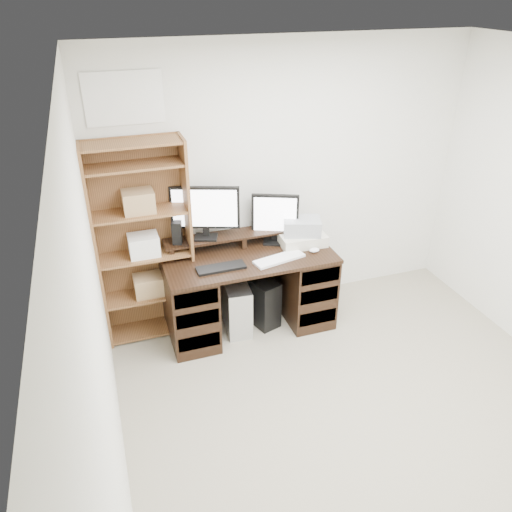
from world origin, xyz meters
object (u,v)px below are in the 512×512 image
monitor_wide (205,210)px  monitor_small (275,217)px  desk (249,289)px  tower_black (258,298)px  tower_silver (236,304)px  bookshelf (143,242)px  printer (301,238)px

monitor_wide → monitor_small: monitor_wide is taller
desk → tower_black: (0.11, 0.05, -0.16)m
desk → monitor_small: bearing=28.3°
monitor_small → tower_silver: monitor_small is taller
desk → bookshelf: bearing=166.2°
desk → printer: (0.53, 0.06, 0.41)m
tower_silver → tower_black: bearing=15.0°
tower_black → monitor_small: bearing=11.3°
printer → tower_black: size_ratio=0.82×
tower_silver → bookshelf: (-0.75, 0.20, 0.68)m
monitor_small → bookshelf: 1.18m
monitor_wide → tower_silver: size_ratio=1.20×
monitor_wide → printer: size_ratio=1.40×
monitor_wide → monitor_small: bearing=14.3°
desk → tower_silver: bearing=174.3°
monitor_small → tower_black: monitor_small is taller
printer → bookshelf: (-1.40, 0.16, 0.12)m
tower_black → bookshelf: 1.21m
monitor_small → tower_silver: (-0.43, -0.15, -0.76)m
desk → monitor_wide: size_ratio=2.60×
monitor_small → bookshelf: size_ratio=0.26×
printer → tower_silver: printer is taller
bookshelf → monitor_wide: bearing=1.0°
tower_silver → bookshelf: bookshelf is taller
monitor_small → printer: (0.22, -0.11, -0.20)m
monitor_small → printer: size_ratio=1.13×
bookshelf → tower_black: bearing=-9.3°
desk → printer: size_ratio=3.65×
monitor_small → bookshelf: bookshelf is taller
desk → bookshelf: (-0.87, 0.21, 0.53)m
monitor_wide → tower_black: (0.43, -0.17, -0.90)m
desk → printer: printer is taller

